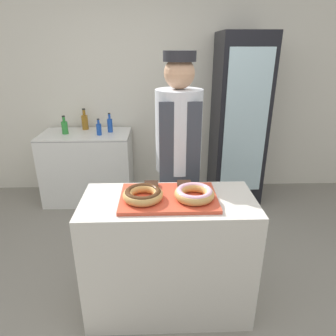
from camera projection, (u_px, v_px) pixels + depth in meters
name	position (u px, v px, depth m)	size (l,w,h in m)	color
ground_plane	(168.00, 303.00, 2.28)	(14.00, 14.00, 0.00)	gray
wall_back	(162.00, 87.00, 3.75)	(8.00, 0.06, 2.70)	silver
display_counter	(168.00, 255.00, 2.12)	(1.14, 0.53, 0.89)	beige
serving_tray	(169.00, 198.00, 1.94)	(0.62, 0.41, 0.02)	#D84C33
donut_chocolate_glaze	(143.00, 194.00, 1.89)	(0.26, 0.26, 0.07)	tan
donut_light_glaze	(194.00, 193.00, 1.90)	(0.26, 0.26, 0.07)	tan
brownie_back_left	(151.00, 185.00, 2.06)	(0.10, 0.10, 0.03)	black
brownie_back_right	(184.00, 185.00, 2.06)	(0.10, 0.10, 0.03)	black
baker_person	(178.00, 159.00, 2.48)	(0.37, 0.37, 1.79)	#4C4C51
beverage_fridge	(238.00, 122.00, 3.57)	(0.57, 0.62, 1.98)	black
chest_freezer	(89.00, 166.00, 3.73)	(1.06, 0.60, 0.86)	white
bottle_green	(65.00, 127.00, 3.52)	(0.07, 0.07, 0.22)	#2D8C38
bottle_blue	(99.00, 129.00, 3.48)	(0.06, 0.06, 0.19)	#1E4CB2
bottle_amber	(85.00, 121.00, 3.70)	(0.08, 0.08, 0.26)	#99661E
bottle_blue_b	(110.00, 125.00, 3.59)	(0.06, 0.06, 0.23)	#1E4CB2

